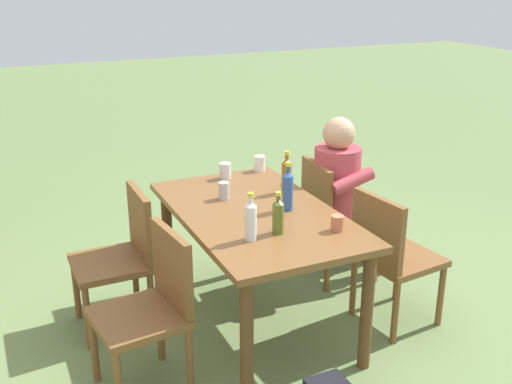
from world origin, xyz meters
name	(u,v)px	position (x,y,z in m)	size (l,w,h in m)	color
ground_plane	(256,322)	(0.00, 0.00, 0.00)	(24.00, 24.00, 0.00)	#6B844C
dining_table	(256,227)	(0.00, 0.00, 0.66)	(1.49, 0.87, 0.76)	brown
chair_near_right	(331,214)	(0.34, -0.74, 0.49)	(0.47, 0.47, 0.87)	brown
chair_far_left	(152,304)	(-0.33, 0.74, 0.49)	(0.49, 0.49, 0.87)	brown
chair_near_left	(390,253)	(-0.35, -0.74, 0.49)	(0.49, 0.49, 0.87)	brown
chair_far_right	(123,252)	(0.34, 0.74, 0.49)	(0.44, 0.44, 0.87)	brown
person_in_white_shirt	(346,189)	(0.34, -0.85, 0.66)	(0.47, 0.62, 1.18)	#B7424C
bottle_amber	(287,175)	(0.22, -0.31, 0.88)	(0.06, 0.06, 0.27)	#996019
bottle_clear	(251,220)	(-0.36, 0.19, 0.87)	(0.06, 0.06, 0.26)	white
bottle_blue	(288,190)	(-0.06, -0.18, 0.89)	(0.06, 0.06, 0.30)	#2D56A3
bottle_olive	(278,216)	(-0.34, 0.02, 0.86)	(0.06, 0.06, 0.24)	#566623
cup_white	(260,163)	(0.69, -0.34, 0.81)	(0.07, 0.07, 0.11)	white
cup_steel	(224,191)	(0.27, 0.10, 0.81)	(0.07, 0.07, 0.11)	#B2B7BC
cup_terracotta	(337,223)	(-0.44, -0.28, 0.80)	(0.07, 0.07, 0.09)	#BC6B47
cup_glass	(225,171)	(0.63, -0.06, 0.81)	(0.08, 0.08, 0.11)	silver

